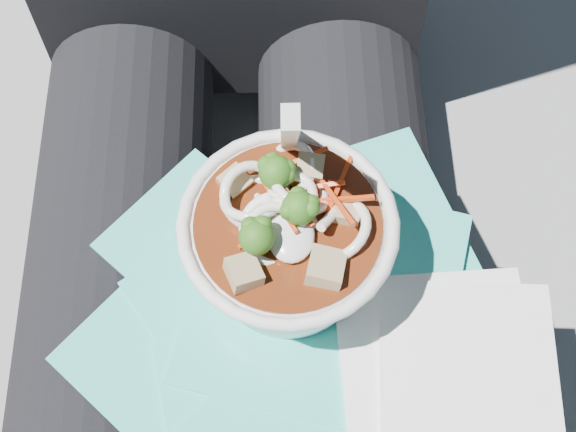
{
  "coord_description": "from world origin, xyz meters",
  "views": [
    {
      "loc": [
        0.04,
        -0.23,
        1.17
      ],
      "look_at": [
        0.04,
        -0.01,
        0.73
      ],
      "focal_mm": 50.0,
      "sensor_mm": 36.0,
      "label": 1
    }
  ],
  "objects_px": {
    "stone_ledge": "(250,276)",
    "lap": "(234,301)",
    "person_body": "(233,191)",
    "plastic_bag": "(295,329)",
    "udon_bowl": "(288,240)"
  },
  "relations": [
    {
      "from": "stone_ledge",
      "to": "udon_bowl",
      "type": "distance_m",
      "value": 0.49
    },
    {
      "from": "stone_ledge",
      "to": "udon_bowl",
      "type": "xyz_separation_m",
      "value": [
        0.04,
        -0.16,
        0.46
      ]
    },
    {
      "from": "lap",
      "to": "stone_ledge",
      "type": "bearing_deg",
      "value": 90.0
    },
    {
      "from": "person_body",
      "to": "plastic_bag",
      "type": "relative_size",
      "value": 2.8
    },
    {
      "from": "stone_ledge",
      "to": "udon_bowl",
      "type": "relative_size",
      "value": 5.16
    },
    {
      "from": "lap",
      "to": "udon_bowl",
      "type": "relative_size",
      "value": 2.47
    },
    {
      "from": "lap",
      "to": "person_body",
      "type": "height_order",
      "value": "person_body"
    },
    {
      "from": "udon_bowl",
      "to": "lap",
      "type": "bearing_deg",
      "value": 164.58
    },
    {
      "from": "stone_ledge",
      "to": "person_body",
      "type": "bearing_deg",
      "value": -90.0
    },
    {
      "from": "stone_ledge",
      "to": "person_body",
      "type": "relative_size",
      "value": 0.98
    },
    {
      "from": "udon_bowl",
      "to": "stone_ledge",
      "type": "bearing_deg",
      "value": 105.23
    },
    {
      "from": "stone_ledge",
      "to": "lap",
      "type": "height_order",
      "value": "lap"
    },
    {
      "from": "lap",
      "to": "plastic_bag",
      "type": "distance_m",
      "value": 0.11
    },
    {
      "from": "plastic_bag",
      "to": "udon_bowl",
      "type": "bearing_deg",
      "value": 96.03
    },
    {
      "from": "person_body",
      "to": "udon_bowl",
      "type": "distance_m",
      "value": 0.17
    }
  ]
}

